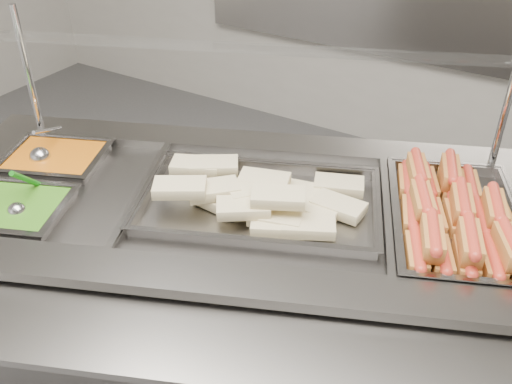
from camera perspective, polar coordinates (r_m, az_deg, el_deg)
The scene contains 11 objects.
steam_counter at distance 1.91m, azimuth -1.46°, elevation -11.36°, with size 1.99×1.45×0.87m.
tray_rail at distance 1.30m, azimuth -5.51°, elevation -14.53°, with size 1.70×0.98×0.05m.
sneeze_guard at distance 1.66m, azimuth -0.60°, elevation 13.81°, with size 1.59×0.88×0.43m.
pan_hotdogs at distance 1.68m, azimuth 19.22°, elevation -3.32°, with size 0.51×0.62×0.10m.
pan_wraps at distance 1.64m, azimuth 0.33°, elevation -1.41°, with size 0.76×0.61×0.07m.
pan_beans at distance 1.96m, azimuth -19.28°, elevation 2.41°, with size 0.36×0.33×0.10m.
pan_peas at distance 1.76m, azimuth -23.04°, elevation -2.36°, with size 0.36×0.33×0.10m.
hotdogs_in_buns at distance 1.64m, azimuth 19.26°, elevation -2.27°, with size 0.46×0.54×0.11m.
tortilla_wraps at distance 1.62m, azimuth 0.68°, elevation -0.41°, with size 0.60×0.46×0.09m.
ladle at distance 1.94m, azimuth -20.72°, elevation 3.43°, with size 0.10×0.18×0.13m.
serving_spoon at distance 1.71m, azimuth -22.63°, elevation -1.25°, with size 0.09×0.16×0.14m.
Camera 1 is at (0.71, -0.71, 1.79)m, focal length 40.00 mm.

